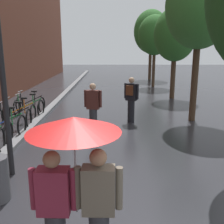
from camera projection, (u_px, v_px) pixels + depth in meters
name	position (u px, v px, depth m)	size (l,w,h in m)	color
kerb_strip	(53.00, 104.00, 13.04)	(0.30, 36.00, 0.12)	slate
street_tree_1	(199.00, 7.00, 9.40)	(2.46, 2.46, 5.70)	#473323
street_tree_2	(174.00, 35.00, 14.04)	(2.26, 2.26, 4.84)	#473323
street_tree_3	(154.00, 35.00, 18.38)	(2.34, 2.34, 4.97)	#473323
street_tree_4	(150.00, 32.00, 22.43)	(2.93, 2.93, 5.85)	#473323
parked_bicycle_3	(5.00, 124.00, 8.50)	(1.11, 0.75, 0.96)	black
parked_bicycle_4	(13.00, 118.00, 9.30)	(1.11, 0.75, 0.96)	black
parked_bicycle_5	(18.00, 112.00, 10.05)	(1.09, 0.71, 0.96)	black
parked_bicycle_6	(28.00, 108.00, 10.87)	(1.15, 0.81, 0.96)	black
parked_bicycle_7	(29.00, 104.00, 11.55)	(1.16, 0.83, 0.96)	black
couple_under_umbrella	(74.00, 172.00, 3.17)	(1.14, 1.11, 2.03)	#2D2D33
street_lamp_post	(0.00, 62.00, 5.38)	(0.24, 0.24, 4.27)	black
pedestrian_walking_midground	(92.00, 108.00, 8.69)	(0.58, 0.28, 1.67)	#2D2D33
pedestrian_walking_far	(130.00, 99.00, 9.90)	(0.52, 0.44, 1.71)	black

